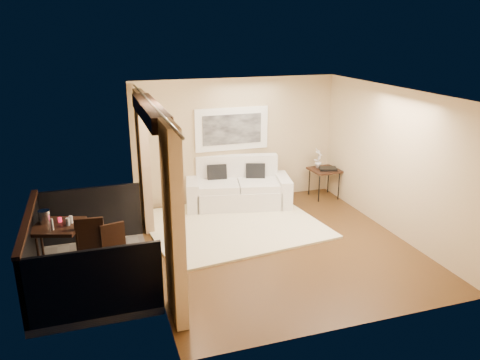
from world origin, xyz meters
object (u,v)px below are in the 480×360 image
side_table (325,171)px  bistro_table (58,230)px  balcony_chair_near (115,248)px  ice_bucket (44,217)px  orchid (318,158)px  balcony_chair_far (91,241)px  sofa (238,189)px

side_table → bistro_table: size_ratio=0.76×
balcony_chair_near → ice_bucket: ice_bucket is taller
ice_bucket → bistro_table: bearing=-40.4°
orchid → balcony_chair_far: orchid is taller
orchid → ice_bucket: orchid is taller
sofa → ice_bucket: sofa is taller
balcony_chair_far → sofa: bearing=-139.5°
sofa → side_table: size_ratio=3.51×
sofa → ice_bucket: bearing=-142.2°
balcony_chair_near → ice_bucket: bearing=138.1°
bistro_table → balcony_chair_far: size_ratio=0.89×
bistro_table → ice_bucket: (-0.18, 0.15, 0.18)m
balcony_chair_far → balcony_chair_near: bearing=156.4°
balcony_chair_near → bistro_table: bearing=141.1°
bistro_table → ice_bucket: size_ratio=4.39×
sofa → orchid: bearing=12.7°
sofa → balcony_chair_far: sofa is taller
sofa → ice_bucket: 4.16m
bistro_table → balcony_chair_near: size_ratio=1.02×
orchid → bistro_table: 5.79m
sofa → balcony_chair_far: size_ratio=2.38×
sofa → side_table: (2.02, -0.10, 0.24)m
side_table → balcony_chair_far: (-5.08, -2.04, -0.04)m
side_table → bistro_table: bearing=-161.6°
bistro_table → orchid: bearing=19.8°
orchid → balcony_chair_far: bearing=-156.5°
balcony_chair_far → balcony_chair_near: 0.40m
orchid → ice_bucket: size_ratio=2.30×
side_table → balcony_chair_far: bearing=-158.1°
bistro_table → ice_bucket: 0.29m
sofa → bistro_table: bearing=-139.2°
sofa → side_table: 2.04m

